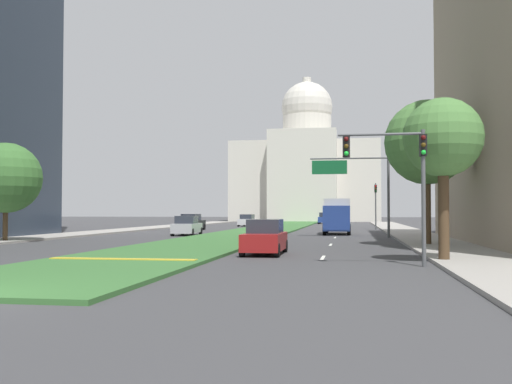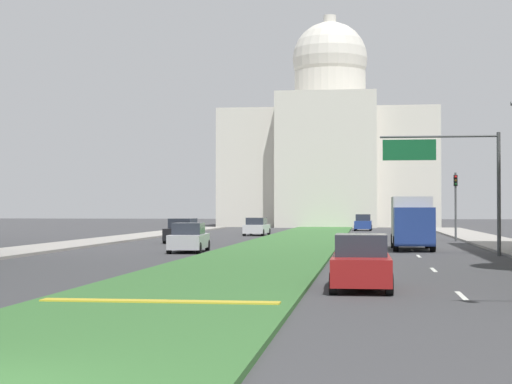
{
  "view_description": "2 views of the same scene",
  "coord_description": "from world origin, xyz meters",
  "px_view_note": "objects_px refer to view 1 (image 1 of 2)",
  "views": [
    {
      "loc": [
        9.17,
        -12.33,
        2.12
      ],
      "look_at": [
        0.42,
        41.64,
        3.86
      ],
      "focal_mm": 41.33,
      "sensor_mm": 36.0,
      "label": 1
    },
    {
      "loc": [
        5.19,
        -10.49,
        2.51
      ],
      "look_at": [
        -1.28,
        39.08,
        3.46
      ],
      "focal_mm": 59.5,
      "sensor_mm": 36.0,
      "label": 2
    }
  ],
  "objects_px": {
    "capitol_building": "(307,172)",
    "sedan_lead_stopped": "(265,238)",
    "traffic_light_near_right": "(400,167)",
    "sedan_distant": "(191,223)",
    "street_tree_right_near": "(443,139)",
    "sedan_very_far": "(324,218)",
    "overhead_guide_sign": "(358,179)",
    "sedan_far_horizon": "(247,221)",
    "street_tree_right_mid": "(427,142)",
    "box_truck_delivery": "(337,216)",
    "sedan_midblock": "(187,226)",
    "traffic_light_far_right": "(376,200)",
    "street_tree_left_mid": "(6,178)"
  },
  "relations": [
    {
      "from": "capitol_building",
      "to": "sedan_lead_stopped",
      "type": "relative_size",
      "value": 6.97
    },
    {
      "from": "traffic_light_near_right",
      "to": "sedan_distant",
      "type": "relative_size",
      "value": 1.17
    },
    {
      "from": "street_tree_right_near",
      "to": "sedan_very_far",
      "type": "xyz_separation_m",
      "value": [
        -8.06,
        72.14,
        -4.2
      ]
    },
    {
      "from": "overhead_guide_sign",
      "to": "sedan_lead_stopped",
      "type": "bearing_deg",
      "value": -103.71
    },
    {
      "from": "overhead_guide_sign",
      "to": "sedan_far_horizon",
      "type": "xyz_separation_m",
      "value": [
        -14.53,
        31.64,
        -3.91
      ]
    },
    {
      "from": "overhead_guide_sign",
      "to": "sedan_distant",
      "type": "distance_m",
      "value": 23.01
    },
    {
      "from": "street_tree_right_mid",
      "to": "box_truck_delivery",
      "type": "distance_m",
      "value": 19.03
    },
    {
      "from": "sedan_very_far",
      "to": "box_truck_delivery",
      "type": "xyz_separation_m",
      "value": [
        3.09,
        -43.29,
        0.83
      ]
    },
    {
      "from": "sedan_distant",
      "to": "box_truck_delivery",
      "type": "distance_m",
      "value": 17.76
    },
    {
      "from": "sedan_midblock",
      "to": "sedan_distant",
      "type": "distance_m",
      "value": 12.99
    },
    {
      "from": "overhead_guide_sign",
      "to": "sedan_distant",
      "type": "height_order",
      "value": "overhead_guide_sign"
    },
    {
      "from": "traffic_light_near_right",
      "to": "sedan_very_far",
      "type": "bearing_deg",
      "value": 94.8
    },
    {
      "from": "capitol_building",
      "to": "traffic_light_far_right",
      "type": "relative_size",
      "value": 5.82
    },
    {
      "from": "sedan_lead_stopped",
      "to": "sedan_very_far",
      "type": "distance_m",
      "value": 68.73
    },
    {
      "from": "sedan_lead_stopped",
      "to": "sedan_midblock",
      "type": "relative_size",
      "value": 0.93
    },
    {
      "from": "box_truck_delivery",
      "to": "sedan_far_horizon",
      "type": "bearing_deg",
      "value": 116.66
    },
    {
      "from": "overhead_guide_sign",
      "to": "sedan_very_far",
      "type": "xyz_separation_m",
      "value": [
        -4.89,
        49.55,
        -3.83
      ]
    },
    {
      "from": "street_tree_right_near",
      "to": "sedan_distant",
      "type": "height_order",
      "value": "street_tree_right_near"
    },
    {
      "from": "capitol_building",
      "to": "sedan_far_horizon",
      "type": "distance_m",
      "value": 45.02
    },
    {
      "from": "capitol_building",
      "to": "box_truck_delivery",
      "type": "distance_m",
      "value": 70.11
    },
    {
      "from": "traffic_light_far_right",
      "to": "overhead_guide_sign",
      "type": "bearing_deg",
      "value": -96.27
    },
    {
      "from": "box_truck_delivery",
      "to": "traffic_light_far_right",
      "type": "bearing_deg",
      "value": 73.64
    },
    {
      "from": "capitol_building",
      "to": "box_truck_delivery",
      "type": "xyz_separation_m",
      "value": [
        7.9,
        -69.15,
        -8.45
      ]
    },
    {
      "from": "street_tree_left_mid",
      "to": "box_truck_delivery",
      "type": "height_order",
      "value": "street_tree_left_mid"
    },
    {
      "from": "street_tree_left_mid",
      "to": "street_tree_right_mid",
      "type": "distance_m",
      "value": 27.3
    },
    {
      "from": "street_tree_left_mid",
      "to": "sedan_far_horizon",
      "type": "bearing_deg",
      "value": 78.55
    },
    {
      "from": "street_tree_right_near",
      "to": "sedan_very_far",
      "type": "relative_size",
      "value": 1.62
    },
    {
      "from": "capitol_building",
      "to": "overhead_guide_sign",
      "type": "relative_size",
      "value": 4.66
    },
    {
      "from": "capitol_building",
      "to": "sedan_lead_stopped",
      "type": "bearing_deg",
      "value": -86.96
    },
    {
      "from": "traffic_light_near_right",
      "to": "capitol_building",
      "type": "bearing_deg",
      "value": 96.3
    },
    {
      "from": "capitol_building",
      "to": "sedan_midblock",
      "type": "height_order",
      "value": "capitol_building"
    },
    {
      "from": "overhead_guide_sign",
      "to": "sedan_midblock",
      "type": "xyz_separation_m",
      "value": [
        -14.53,
        1.67,
        -3.89
      ]
    },
    {
      "from": "traffic_light_near_right",
      "to": "street_tree_right_near",
      "type": "distance_m",
      "value": 2.93
    },
    {
      "from": "street_tree_right_mid",
      "to": "sedan_distant",
      "type": "xyz_separation_m",
      "value": [
        -21.59,
        25.59,
        -5.36
      ]
    },
    {
      "from": "traffic_light_near_right",
      "to": "sedan_distant",
      "type": "xyz_separation_m",
      "value": [
        -18.95,
        38.77,
        -2.97
      ]
    },
    {
      "from": "sedan_very_far",
      "to": "capitol_building",
      "type": "bearing_deg",
      "value": 100.54
    },
    {
      "from": "sedan_far_horizon",
      "to": "street_tree_right_mid",
      "type": "bearing_deg",
      "value": -66.69
    },
    {
      "from": "capitol_building",
      "to": "street_tree_right_mid",
      "type": "relative_size",
      "value": 3.47
    },
    {
      "from": "overhead_guide_sign",
      "to": "street_tree_left_mid",
      "type": "bearing_deg",
      "value": -153.75
    },
    {
      "from": "traffic_light_near_right",
      "to": "sedan_distant",
      "type": "bearing_deg",
      "value": 116.04
    },
    {
      "from": "traffic_light_near_right",
      "to": "sedan_far_horizon",
      "type": "relative_size",
      "value": 1.14
    },
    {
      "from": "traffic_light_near_right",
      "to": "box_truck_delivery",
      "type": "xyz_separation_m",
      "value": [
        -3.12,
        30.75,
        -2.12
      ]
    },
    {
      "from": "traffic_light_near_right",
      "to": "street_tree_right_near",
      "type": "height_order",
      "value": "street_tree_right_near"
    },
    {
      "from": "sedan_distant",
      "to": "sedan_far_horizon",
      "type": "xyz_separation_m",
      "value": [
        3.09,
        17.35,
        -0.05
      ]
    },
    {
      "from": "street_tree_right_mid",
      "to": "box_truck_delivery",
      "type": "height_order",
      "value": "street_tree_right_mid"
    },
    {
      "from": "capitol_building",
      "to": "street_tree_left_mid",
      "type": "distance_m",
      "value": 88.13
    },
    {
      "from": "traffic_light_far_right",
      "to": "street_tree_right_mid",
      "type": "height_order",
      "value": "street_tree_right_mid"
    },
    {
      "from": "traffic_light_far_right",
      "to": "sedan_far_horizon",
      "type": "relative_size",
      "value": 1.14
    },
    {
      "from": "traffic_light_near_right",
      "to": "sedan_lead_stopped",
      "type": "bearing_deg",
      "value": 138.53
    },
    {
      "from": "traffic_light_far_right",
      "to": "sedan_very_far",
      "type": "height_order",
      "value": "traffic_light_far_right"
    }
  ]
}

